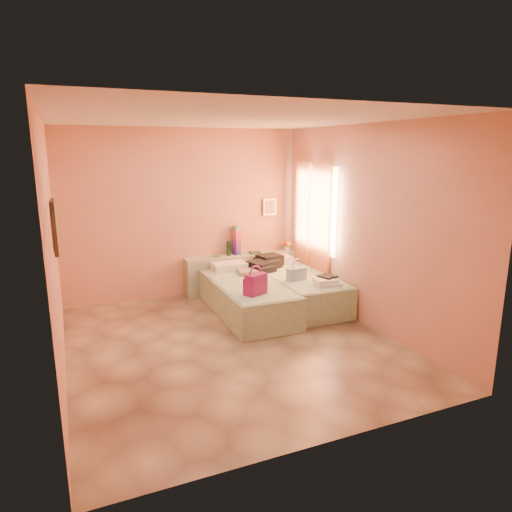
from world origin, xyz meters
The scene contains 16 objects.
ground centered at (0.00, 0.00, 0.00)m, with size 4.50×4.50×0.00m, color tan.
room_walls centered at (0.21, 0.57, 1.79)m, with size 4.02×4.51×2.81m.
headboard_ledge centered at (0.98, 2.10, 0.33)m, with size 2.05×0.30×0.65m, color #A0AB8C.
bed_left centered at (0.60, 0.95, 0.25)m, with size 0.90×2.00×0.50m, color #B6D3AA.
bed_right centered at (1.50, 1.05, 0.25)m, with size 0.90×2.00×0.50m, color #B6D3AA.
water_bottle centered at (0.73, 2.13, 0.77)m, with size 0.07×0.07×0.25m, color #14371F.
rainbow_box centered at (0.89, 2.16, 0.90)m, with size 0.11×0.11×0.50m, color #92125D.
small_dish centered at (0.50, 2.10, 0.67)m, with size 0.13×0.13×0.03m, color #4D8E71.
green_book centered at (1.21, 2.09, 0.67)m, with size 0.19×0.14×0.03m, color #26472D.
flower_vase centered at (1.82, 2.03, 0.77)m, with size 0.18×0.18×0.24m, color silver.
magenta_handbag centered at (0.48, 0.36, 0.65)m, with size 0.31×0.18×0.30m, color #92125D.
khaki_garment centered at (0.82, 1.38, 0.53)m, with size 0.36×0.29×0.06m, color #9E8565.
clothes_pile centered at (1.22, 1.60, 0.59)m, with size 0.57×0.57×0.17m, color black.
blue_handbag centered at (1.34, 0.76, 0.60)m, with size 0.30×0.13×0.19m, color #3E5996.
towel_stack centered at (1.63, 0.35, 0.55)m, with size 0.35×0.30×0.10m, color white.
sandal_pair centered at (1.67, 0.40, 0.61)m, with size 0.18×0.24×0.03m, color black.
Camera 1 is at (-1.87, -5.17, 2.45)m, focal length 32.00 mm.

